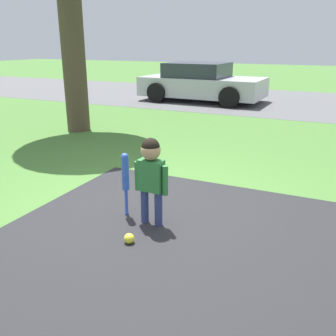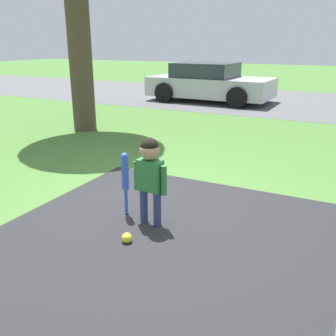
{
  "view_description": "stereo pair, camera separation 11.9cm",
  "coord_description": "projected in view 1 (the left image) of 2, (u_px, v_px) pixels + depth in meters",
  "views": [
    {
      "loc": [
        1.88,
        -3.52,
        1.8
      ],
      "look_at": [
        0.23,
        -0.01,
        0.49
      ],
      "focal_mm": 40.0,
      "sensor_mm": 36.0,
      "label": 1
    },
    {
      "loc": [
        1.99,
        -3.47,
        1.8
      ],
      "look_at": [
        0.23,
        -0.01,
        0.49
      ],
      "focal_mm": 40.0,
      "sensor_mm": 36.0,
      "label": 2
    }
  ],
  "objects": [
    {
      "name": "child",
      "position": [
        151.0,
        170.0,
        3.72
      ],
      "size": [
        0.38,
        0.2,
        0.92
      ],
      "rotation": [
        0.0,
        0.0,
        -0.02
      ],
      "color": "navy",
      "rests_on": "ground"
    },
    {
      "name": "street_strip",
      "position": [
        279.0,
        101.0,
        11.94
      ],
      "size": [
        40.0,
        6.0,
        0.01
      ],
      "color": "#59595B",
      "rests_on": "ground"
    },
    {
      "name": "baseball_bat",
      "position": [
        125.0,
        176.0,
        3.97
      ],
      "size": [
        0.08,
        0.08,
        0.71
      ],
      "color": "blue",
      "rests_on": "ground"
    },
    {
      "name": "parked_car",
      "position": [
        201.0,
        83.0,
        11.88
      ],
      "size": [
        3.85,
        2.07,
        1.19
      ],
      "rotation": [
        0.0,
        0.0,
        -0.02
      ],
      "color": "#B7B7BC",
      "rests_on": "ground"
    },
    {
      "name": "sports_ball",
      "position": [
        129.0,
        238.0,
        3.52
      ],
      "size": [
        0.1,
        0.1,
        0.1
      ],
      "color": "yellow",
      "rests_on": "ground"
    },
    {
      "name": "ground_plane",
      "position": [
        150.0,
        205.0,
        4.36
      ],
      "size": [
        60.0,
        60.0,
        0.0
      ],
      "primitive_type": "plane",
      "color": "#477533"
    }
  ]
}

